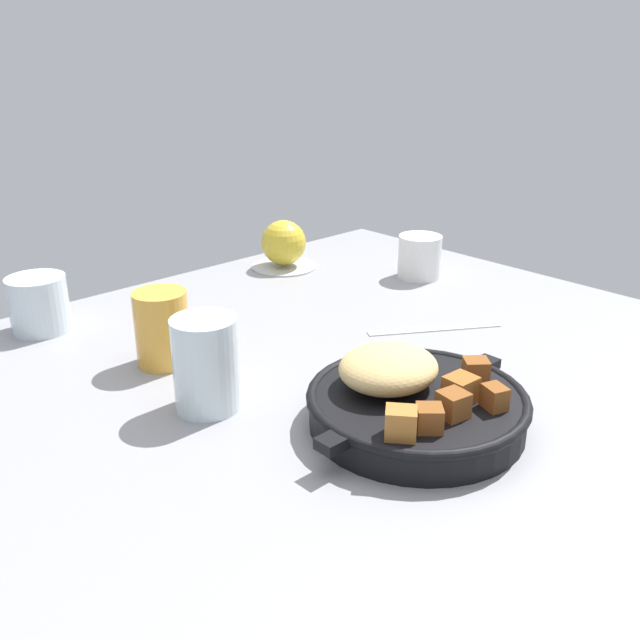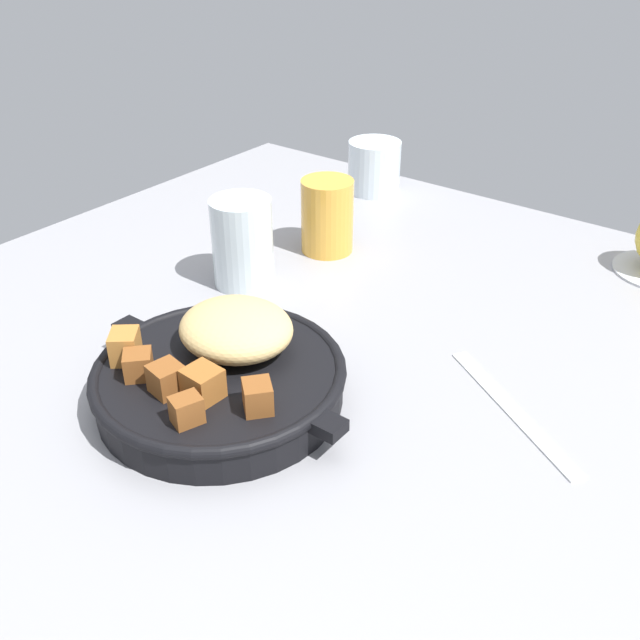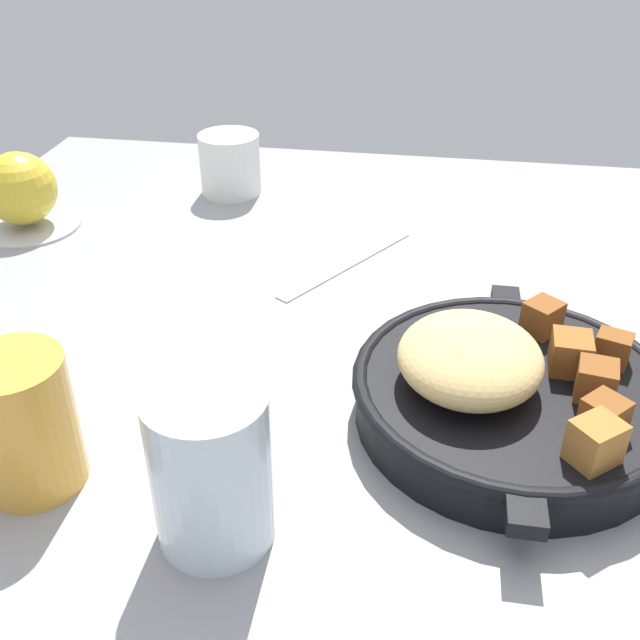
{
  "view_description": "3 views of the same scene",
  "coord_description": "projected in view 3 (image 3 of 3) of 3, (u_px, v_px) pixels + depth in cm",
  "views": [
    {
      "loc": [
        -57.69,
        -55.15,
        39.44
      ],
      "look_at": [
        -4.07,
        2.04,
        7.7
      ],
      "focal_mm": 39.12,
      "sensor_mm": 36.0,
      "label": 1
    },
    {
      "loc": [
        36.56,
        -51.78,
        42.89
      ],
      "look_at": [
        -0.19,
        -3.57,
        5.62
      ],
      "focal_mm": 40.24,
      "sensor_mm": 36.0,
      "label": 2
    },
    {
      "loc": [
        -50.22,
        -6.58,
        36.9
      ],
      "look_at": [
        1.36,
        1.83,
        3.84
      ],
      "focal_mm": 41.65,
      "sensor_mm": 36.0,
      "label": 3
    }
  ],
  "objects": [
    {
      "name": "saucer_plate",
      "position": [
        28.0,
        224.0,
        0.86
      ],
      "size": [
        12.04,
        12.04,
        0.6
      ],
      "primitive_type": "cylinder",
      "color": "#B7BABF",
      "rests_on": "ground_plane"
    },
    {
      "name": "ground_plane",
      "position": [
        339.0,
        380.0,
        0.63
      ],
      "size": [
        105.91,
        98.44,
        2.4
      ],
      "primitive_type": "cube",
      "color": "gray"
    },
    {
      "name": "butter_knife",
      "position": [
        347.0,
        263.0,
        0.78
      ],
      "size": [
        17.76,
        12.1,
        0.36
      ],
      "primitive_type": "cube",
      "rotation": [
        0.0,
        0.0,
        -0.57
      ],
      "color": "silver",
      "rests_on": "ground_plane"
    },
    {
      "name": "water_glass_tall",
      "position": [
        211.0,
        468.0,
        0.45
      ],
      "size": [
        7.47,
        7.47,
        10.97
      ],
      "primitive_type": "cylinder",
      "color": "silver",
      "rests_on": "ground_plane"
    },
    {
      "name": "white_creamer_pitcher",
      "position": [
        230.0,
        164.0,
        0.93
      ],
      "size": [
        7.55,
        7.55,
        7.52
      ],
      "primitive_type": "cylinder",
      "color": "white",
      "rests_on": "ground_plane"
    },
    {
      "name": "red_apple",
      "position": [
        20.0,
        189.0,
        0.84
      ],
      "size": [
        8.22,
        8.22,
        8.22
      ],
      "primitive_type": "sphere",
      "color": "gold",
      "rests_on": "saucer_plate"
    },
    {
      "name": "juice_glass_amber",
      "position": [
        23.0,
        423.0,
        0.49
      ],
      "size": [
        6.97,
        6.97,
        9.86
      ],
      "primitive_type": "cylinder",
      "color": "gold",
      "rests_on": "ground_plane"
    },
    {
      "name": "cast_iron_skillet",
      "position": [
        508.0,
        389.0,
        0.55
      ],
      "size": [
        28.53,
        24.2,
        8.23
      ],
      "color": "black",
      "rests_on": "ground_plane"
    }
  ]
}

